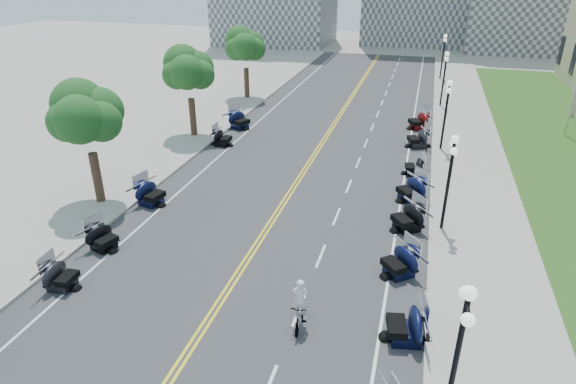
# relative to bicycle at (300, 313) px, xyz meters

# --- Properties ---
(ground) EXTENTS (160.00, 160.00, 0.00)m
(ground) POSITION_rel_bicycle_xyz_m (-3.45, 4.85, -0.58)
(ground) COLOR gray
(road) EXTENTS (16.00, 90.00, 0.01)m
(road) POSITION_rel_bicycle_xyz_m (-3.45, 14.85, -0.57)
(road) COLOR #333335
(road) RESTS_ON ground
(centerline_yellow_a) EXTENTS (0.12, 90.00, 0.00)m
(centerline_yellow_a) POSITION_rel_bicycle_xyz_m (-3.57, 14.85, -0.56)
(centerline_yellow_a) COLOR yellow
(centerline_yellow_a) RESTS_ON road
(centerline_yellow_b) EXTENTS (0.12, 90.00, 0.00)m
(centerline_yellow_b) POSITION_rel_bicycle_xyz_m (-3.33, 14.85, -0.56)
(centerline_yellow_b) COLOR yellow
(centerline_yellow_b) RESTS_ON road
(edge_line_north) EXTENTS (0.12, 90.00, 0.00)m
(edge_line_north) POSITION_rel_bicycle_xyz_m (2.95, 14.85, -0.56)
(edge_line_north) COLOR white
(edge_line_north) RESTS_ON road
(edge_line_south) EXTENTS (0.12, 90.00, 0.00)m
(edge_line_south) POSITION_rel_bicycle_xyz_m (-9.85, 14.85, -0.56)
(edge_line_south) COLOR white
(edge_line_south) RESTS_ON road
(lane_dash_5) EXTENTS (0.12, 2.00, 0.00)m
(lane_dash_5) POSITION_rel_bicycle_xyz_m (-0.25, 0.85, -0.56)
(lane_dash_5) COLOR white
(lane_dash_5) RESTS_ON road
(lane_dash_6) EXTENTS (0.12, 2.00, 0.00)m
(lane_dash_6) POSITION_rel_bicycle_xyz_m (-0.25, 4.85, -0.56)
(lane_dash_6) COLOR white
(lane_dash_6) RESTS_ON road
(lane_dash_7) EXTENTS (0.12, 2.00, 0.00)m
(lane_dash_7) POSITION_rel_bicycle_xyz_m (-0.25, 8.85, -0.56)
(lane_dash_7) COLOR white
(lane_dash_7) RESTS_ON road
(lane_dash_8) EXTENTS (0.12, 2.00, 0.00)m
(lane_dash_8) POSITION_rel_bicycle_xyz_m (-0.25, 12.85, -0.56)
(lane_dash_8) COLOR white
(lane_dash_8) RESTS_ON road
(lane_dash_9) EXTENTS (0.12, 2.00, 0.00)m
(lane_dash_9) POSITION_rel_bicycle_xyz_m (-0.25, 16.85, -0.56)
(lane_dash_9) COLOR white
(lane_dash_9) RESTS_ON road
(lane_dash_10) EXTENTS (0.12, 2.00, 0.00)m
(lane_dash_10) POSITION_rel_bicycle_xyz_m (-0.25, 20.85, -0.56)
(lane_dash_10) COLOR white
(lane_dash_10) RESTS_ON road
(lane_dash_11) EXTENTS (0.12, 2.00, 0.00)m
(lane_dash_11) POSITION_rel_bicycle_xyz_m (-0.25, 24.85, -0.56)
(lane_dash_11) COLOR white
(lane_dash_11) RESTS_ON road
(lane_dash_12) EXTENTS (0.12, 2.00, 0.00)m
(lane_dash_12) POSITION_rel_bicycle_xyz_m (-0.25, 28.85, -0.56)
(lane_dash_12) COLOR white
(lane_dash_12) RESTS_ON road
(lane_dash_13) EXTENTS (0.12, 2.00, 0.00)m
(lane_dash_13) POSITION_rel_bicycle_xyz_m (-0.25, 32.85, -0.56)
(lane_dash_13) COLOR white
(lane_dash_13) RESTS_ON road
(lane_dash_14) EXTENTS (0.12, 2.00, 0.00)m
(lane_dash_14) POSITION_rel_bicycle_xyz_m (-0.25, 36.85, -0.56)
(lane_dash_14) COLOR white
(lane_dash_14) RESTS_ON road
(lane_dash_15) EXTENTS (0.12, 2.00, 0.00)m
(lane_dash_15) POSITION_rel_bicycle_xyz_m (-0.25, 40.85, -0.56)
(lane_dash_15) COLOR white
(lane_dash_15) RESTS_ON road
(lane_dash_16) EXTENTS (0.12, 2.00, 0.00)m
(lane_dash_16) POSITION_rel_bicycle_xyz_m (-0.25, 44.85, -0.56)
(lane_dash_16) COLOR white
(lane_dash_16) RESTS_ON road
(lane_dash_17) EXTENTS (0.12, 2.00, 0.00)m
(lane_dash_17) POSITION_rel_bicycle_xyz_m (-0.25, 48.85, -0.56)
(lane_dash_17) COLOR white
(lane_dash_17) RESTS_ON road
(lane_dash_18) EXTENTS (0.12, 2.00, 0.00)m
(lane_dash_18) POSITION_rel_bicycle_xyz_m (-0.25, 52.85, -0.56)
(lane_dash_18) COLOR white
(lane_dash_18) RESTS_ON road
(lane_dash_19) EXTENTS (0.12, 2.00, 0.00)m
(lane_dash_19) POSITION_rel_bicycle_xyz_m (-0.25, 56.85, -0.56)
(lane_dash_19) COLOR white
(lane_dash_19) RESTS_ON road
(sidewalk_north) EXTENTS (5.00, 90.00, 0.15)m
(sidewalk_north) POSITION_rel_bicycle_xyz_m (7.05, 14.85, -0.50)
(sidewalk_north) COLOR #9E9991
(sidewalk_north) RESTS_ON ground
(sidewalk_south) EXTENTS (5.00, 90.00, 0.15)m
(sidewalk_south) POSITION_rel_bicycle_xyz_m (-13.95, 14.85, -0.50)
(sidewalk_south) COLOR #9E9991
(sidewalk_south) RESTS_ON ground
(lawn) EXTENTS (9.00, 60.00, 0.10)m
(lawn) POSITION_rel_bicycle_xyz_m (14.05, 22.85, -0.53)
(lawn) COLOR #356023
(lawn) RESTS_ON ground
(street_lamp_1) EXTENTS (0.50, 1.20, 4.90)m
(street_lamp_1) POSITION_rel_bicycle_xyz_m (5.15, -3.15, 2.02)
(street_lamp_1) COLOR black
(street_lamp_1) RESTS_ON sidewalk_north
(street_lamp_2) EXTENTS (0.50, 1.20, 4.90)m
(street_lamp_2) POSITION_rel_bicycle_xyz_m (5.15, 8.85, 2.02)
(street_lamp_2) COLOR black
(street_lamp_2) RESTS_ON sidewalk_north
(street_lamp_3) EXTENTS (0.50, 1.20, 4.90)m
(street_lamp_3) POSITION_rel_bicycle_xyz_m (5.15, 20.85, 2.02)
(street_lamp_3) COLOR black
(street_lamp_3) RESTS_ON sidewalk_north
(street_lamp_4) EXTENTS (0.50, 1.20, 4.90)m
(street_lamp_4) POSITION_rel_bicycle_xyz_m (5.15, 32.85, 2.02)
(street_lamp_4) COLOR black
(street_lamp_4) RESTS_ON sidewalk_north
(street_lamp_5) EXTENTS (0.50, 1.20, 4.90)m
(street_lamp_5) POSITION_rel_bicycle_xyz_m (5.15, 44.85, 2.02)
(street_lamp_5) COLOR black
(street_lamp_5) RESTS_ON sidewalk_north
(tree_2) EXTENTS (4.80, 4.80, 9.20)m
(tree_2) POSITION_rel_bicycle_xyz_m (-13.45, 6.85, 4.17)
(tree_2) COLOR #235619
(tree_2) RESTS_ON sidewalk_south
(tree_3) EXTENTS (4.80, 4.80, 9.20)m
(tree_3) POSITION_rel_bicycle_xyz_m (-13.45, 18.85, 4.17)
(tree_3) COLOR #235619
(tree_3) RESTS_ON sidewalk_south
(tree_4) EXTENTS (4.80, 4.80, 9.20)m
(tree_4) POSITION_rel_bicycle_xyz_m (-13.45, 30.85, 4.17)
(tree_4) COLOR #235619
(tree_4) RESTS_ON sidewalk_south
(motorcycle_n_4) EXTENTS (2.45, 2.45, 1.47)m
(motorcycle_n_4) POSITION_rel_bicycle_xyz_m (3.85, 0.30, 0.16)
(motorcycle_n_4) COLOR black
(motorcycle_n_4) RESTS_ON road
(motorcycle_n_5) EXTENTS (2.87, 2.87, 1.43)m
(motorcycle_n_5) POSITION_rel_bicycle_xyz_m (3.33, 4.35, 0.14)
(motorcycle_n_5) COLOR black
(motorcycle_n_5) RESTS_ON road
(motorcycle_n_6) EXTENTS (2.97, 2.97, 1.48)m
(motorcycle_n_6) POSITION_rel_bicycle_xyz_m (3.45, 8.48, 0.16)
(motorcycle_n_6) COLOR black
(motorcycle_n_6) RESTS_ON road
(motorcycle_n_7) EXTENTS (2.97, 2.97, 1.48)m
(motorcycle_n_7) POSITION_rel_bicycle_xyz_m (3.45, 11.97, 0.16)
(motorcycle_n_7) COLOR black
(motorcycle_n_7) RESTS_ON road
(motorcycle_n_8) EXTENTS (2.04, 2.04, 1.28)m
(motorcycle_n_8) POSITION_rel_bicycle_xyz_m (3.49, 15.76, 0.06)
(motorcycle_n_8) COLOR black
(motorcycle_n_8) RESTS_ON road
(motorcycle_n_9) EXTENTS (2.72, 2.72, 1.48)m
(motorcycle_n_9) POSITION_rel_bicycle_xyz_m (3.51, 21.09, 0.17)
(motorcycle_n_9) COLOR black
(motorcycle_n_9) RESTS_ON road
(motorcycle_n_10) EXTENTS (2.94, 2.94, 1.52)m
(motorcycle_n_10) POSITION_rel_bicycle_xyz_m (3.40, 25.51, 0.19)
(motorcycle_n_10) COLOR #590A0C
(motorcycle_n_10) RESTS_ON road
(motorcycle_s_4) EXTENTS (1.94, 1.94, 1.28)m
(motorcycle_s_4) POSITION_rel_bicycle_xyz_m (-10.19, -0.46, 0.07)
(motorcycle_s_4) COLOR black
(motorcycle_s_4) RESTS_ON road
(motorcycle_s_5) EXTENTS (2.35, 2.35, 1.29)m
(motorcycle_s_5) POSITION_rel_bicycle_xyz_m (-10.36, 2.67, 0.07)
(motorcycle_s_5) COLOR black
(motorcycle_s_5) RESTS_ON road
(motorcycle_s_6) EXTENTS (2.45, 2.45, 1.45)m
(motorcycle_s_6) POSITION_rel_bicycle_xyz_m (-10.61, 7.46, 0.15)
(motorcycle_s_6) COLOR black
(motorcycle_s_6) RESTS_ON road
(motorcycle_s_8) EXTENTS (1.96, 1.96, 1.32)m
(motorcycle_s_8) POSITION_rel_bicycle_xyz_m (-10.49, 17.49, 0.09)
(motorcycle_s_8) COLOR black
(motorcycle_s_8) RESTS_ON road
(motorcycle_s_9) EXTENTS (2.97, 2.97, 1.53)m
(motorcycle_s_9) POSITION_rel_bicycle_xyz_m (-10.74, 21.69, 0.19)
(motorcycle_s_9) COLOR black
(motorcycle_s_9) RESTS_ON road
(bicycle) EXTENTS (0.69, 1.95, 1.15)m
(bicycle) POSITION_rel_bicycle_xyz_m (0.00, 0.00, 0.00)
(bicycle) COLOR #A51414
(bicycle) RESTS_ON road
(cyclist_rider) EXTENTS (0.63, 0.41, 1.73)m
(cyclist_rider) POSITION_rel_bicycle_xyz_m (0.00, 0.00, 1.44)
(cyclist_rider) COLOR white
(cyclist_rider) RESTS_ON bicycle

